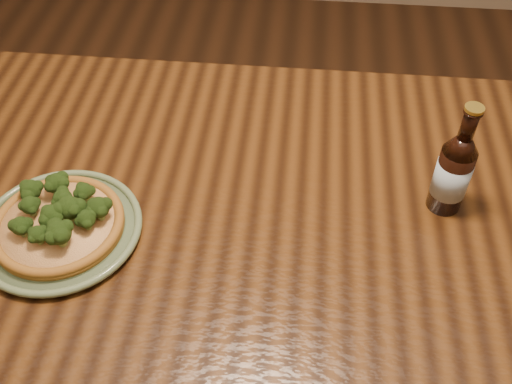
# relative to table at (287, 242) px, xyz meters

# --- Properties ---
(table) EXTENTS (1.60, 0.90, 0.75)m
(table) POSITION_rel_table_xyz_m (0.00, 0.00, 0.00)
(table) COLOR #43250E
(table) RESTS_ON ground
(plate) EXTENTS (0.29, 0.29, 0.02)m
(plate) POSITION_rel_table_xyz_m (-0.40, -0.09, 0.10)
(plate) COLOR #5D714E
(plate) RESTS_ON table
(pizza) EXTENTS (0.23, 0.23, 0.07)m
(pizza) POSITION_rel_table_xyz_m (-0.40, -0.09, 0.12)
(pizza) COLOR #925F21
(pizza) RESTS_ON plate
(beer_bottle) EXTENTS (0.06, 0.06, 0.23)m
(beer_bottle) POSITION_rel_table_xyz_m (0.28, 0.04, 0.18)
(beer_bottle) COLOR black
(beer_bottle) RESTS_ON table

